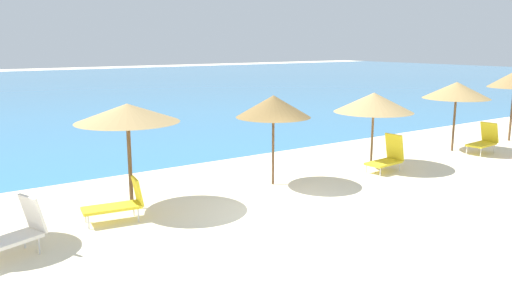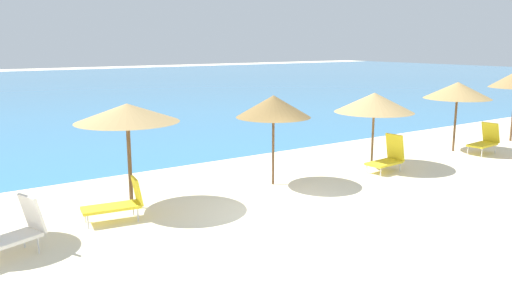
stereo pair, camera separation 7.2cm
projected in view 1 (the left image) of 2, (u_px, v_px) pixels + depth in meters
ground_plane at (292, 215)px, 12.36m from camera, size 160.00×160.00×0.00m
sea_water at (9, 91)px, 44.34m from camera, size 160.00×67.22×0.01m
beach_umbrella_3 at (127, 113)px, 12.43m from camera, size 2.57×2.57×2.67m
beach_umbrella_4 at (273, 106)px, 14.60m from camera, size 2.18×2.18×2.65m
beach_umbrella_5 at (374, 102)px, 16.78m from camera, size 2.63×2.63×2.51m
beach_umbrella_6 at (457, 90)px, 19.25m from camera, size 2.51×2.51×2.67m
lounge_chair_0 at (388, 157)px, 16.51m from camera, size 1.34×0.75×1.20m
lounge_chair_1 at (8, 235)px, 9.76m from camera, size 1.78×1.15×1.16m
lounge_chair_2 at (119, 203)px, 11.86m from camera, size 1.44×0.76×1.00m
lounge_chair_4 at (484, 140)px, 19.18m from camera, size 1.42×0.75×1.16m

